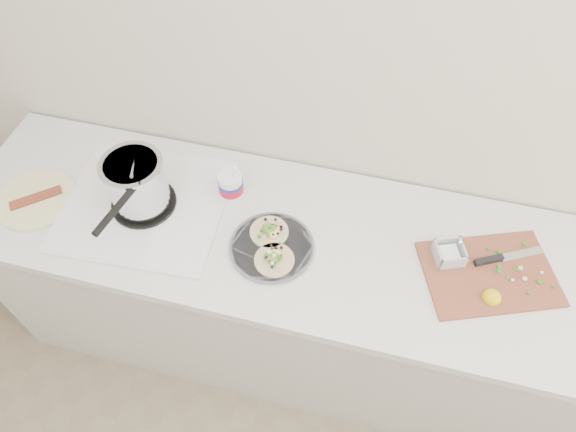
% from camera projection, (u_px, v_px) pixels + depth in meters
% --- Properties ---
extents(counter, '(2.44, 0.66, 0.90)m').
position_uv_depth(counter, '(299.00, 296.00, 2.09)').
color(counter, beige).
rests_on(counter, ground).
extents(stove, '(0.58, 0.54, 0.26)m').
position_uv_depth(stove, '(140.00, 191.00, 1.74)').
color(stove, silver).
rests_on(stove, counter).
extents(taco_plate, '(0.28, 0.28, 0.04)m').
position_uv_depth(taco_plate, '(272.00, 246.00, 1.69)').
color(taco_plate, '#58585F').
rests_on(taco_plate, counter).
extents(tub, '(0.09, 0.09, 0.20)m').
position_uv_depth(tub, '(231.00, 184.00, 1.79)').
color(tub, white).
rests_on(tub, counter).
extents(cutboard, '(0.48, 0.41, 0.07)m').
position_uv_depth(cutboard, '(487.00, 269.00, 1.63)').
color(cutboard, brown).
rests_on(cutboard, counter).
extents(bacon_plate, '(0.28, 0.28, 0.02)m').
position_uv_depth(bacon_plate, '(37.00, 200.00, 1.81)').
color(bacon_plate, beige).
rests_on(bacon_plate, counter).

